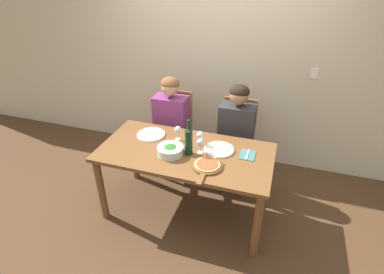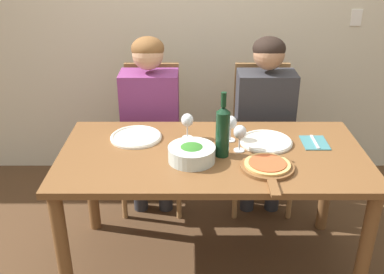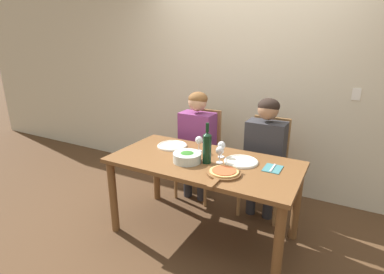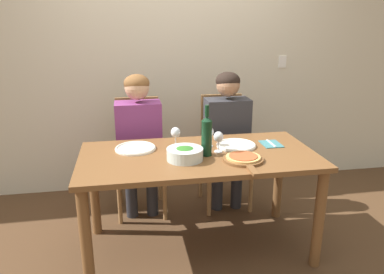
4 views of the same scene
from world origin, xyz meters
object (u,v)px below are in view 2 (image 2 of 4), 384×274
at_px(chair_right, 261,132).
at_px(person_man, 265,111).
at_px(dinner_plate_left, 136,137).
at_px(wine_glass_right, 240,133).
at_px(wine_bottle, 223,130).
at_px(fork_on_napkin, 315,143).
at_px(wine_glass_centre, 231,124).
at_px(chair_left, 153,132).
at_px(wine_glass_left, 187,121).
at_px(dinner_plate_right, 266,141).
at_px(pizza_on_board, 268,167).
at_px(person_woman, 150,111).
at_px(broccoli_bowl, 192,153).

distance_m(chair_right, person_man, 0.24).
xyz_separation_m(dinner_plate_left, wine_glass_right, (0.58, -0.16, 0.10)).
height_order(wine_bottle, fork_on_napkin, wine_bottle).
xyz_separation_m(chair_right, person_man, (0.00, -0.12, 0.21)).
bearing_deg(wine_glass_centre, chair_left, 130.27).
bearing_deg(wine_glass_left, dinner_plate_right, -8.45).
bearing_deg(dinner_plate_left, person_man, 28.47).
height_order(pizza_on_board, wine_glass_centre, wine_glass_centre).
distance_m(chair_left, dinner_plate_right, 0.96).
xyz_separation_m(chair_left, fork_on_napkin, (0.97, -0.62, 0.23)).
bearing_deg(chair_left, person_woman, -90.00).
xyz_separation_m(chair_left, wine_glass_left, (0.25, -0.55, 0.33)).
distance_m(person_woman, dinner_plate_right, 0.86).
bearing_deg(person_woman, wine_glass_right, -48.04).
bearing_deg(dinner_plate_left, chair_left, 85.65).
bearing_deg(broccoli_bowl, chair_left, 108.65).
bearing_deg(chair_right, wine_bottle, -113.16).
bearing_deg(chair_right, broccoli_bowl, -120.64).
height_order(person_woman, broccoli_bowl, person_woman).
height_order(chair_right, fork_on_napkin, chair_right).
bearing_deg(chair_right, chair_left, 180.00).
bearing_deg(broccoli_bowl, dinner_plate_right, 26.21).
distance_m(chair_right, wine_bottle, 0.91).
bearing_deg(pizza_on_board, wine_glass_left, 138.01).
bearing_deg(person_woman, pizza_on_board, -50.53).
bearing_deg(chair_left, fork_on_napkin, -32.62).
bearing_deg(person_man, wine_glass_right, -111.17).
height_order(chair_right, person_man, person_man).
bearing_deg(broccoli_bowl, person_woman, 111.49).
distance_m(person_woman, person_man, 0.77).
relative_size(dinner_plate_right, wine_glass_left, 1.96).
relative_size(dinner_plate_right, fork_on_napkin, 1.64).
relative_size(dinner_plate_left, dinner_plate_right, 1.00).
relative_size(dinner_plate_right, wine_glass_centre, 1.96).
relative_size(chair_left, pizza_on_board, 2.45).
bearing_deg(wine_glass_left, person_man, 40.26).
bearing_deg(wine_bottle, pizza_on_board, -34.79).
height_order(dinner_plate_right, wine_glass_centre, wine_glass_centre).
xyz_separation_m(chair_left, wine_bottle, (0.44, -0.77, 0.37)).
bearing_deg(wine_glass_left, broccoli_bowl, -84.71).
distance_m(dinner_plate_left, wine_glass_right, 0.61).
distance_m(wine_glass_left, wine_glass_centre, 0.25).
xyz_separation_m(chair_right, wine_glass_right, (-0.23, -0.71, 0.33)).
xyz_separation_m(dinner_plate_right, fork_on_napkin, (0.27, -0.00, -0.01)).
xyz_separation_m(chair_right, broccoli_bowl, (-0.49, -0.83, 0.27)).
bearing_deg(person_man, chair_right, 90.00).
distance_m(chair_left, dinner_plate_left, 0.61).
bearing_deg(fork_on_napkin, chair_left, 147.38).
relative_size(wine_bottle, wine_glass_left, 2.36).
relative_size(chair_right, pizza_on_board, 2.45).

